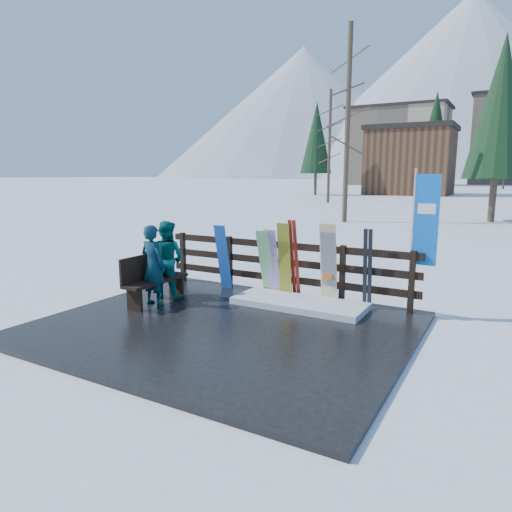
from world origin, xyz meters
The scene contains 18 objects.
ground centered at (0.00, 0.00, 0.00)m, with size 700.00×700.00×0.00m, color white.
deck centered at (0.00, 0.00, 0.04)m, with size 6.00×5.00×0.08m, color black.
fence centered at (0.00, 2.20, 0.74)m, with size 5.60×0.10×1.15m.
snow_patch centered at (0.66, 1.60, 0.14)m, with size 2.53×1.00×0.12m, color white.
bench centered at (-1.94, 0.44, 0.60)m, with size 0.41×1.50×0.97m.
snowboard_0 centered at (-1.32, 1.98, 0.79)m, with size 0.27×0.03×1.45m, color blue.
snowboard_1 centered at (-0.26, 1.98, 0.77)m, with size 0.28×0.03×1.43m, color white.
snowboard_2 centered at (0.16, 1.98, 0.85)m, with size 0.27×0.03×1.56m, color #FFF625.
snowboard_3 centered at (-0.11, 1.98, 0.79)m, with size 0.25×0.03×1.44m, color white.
snowboard_4 centered at (1.10, 1.98, 0.80)m, with size 0.28×0.03×1.45m, color black.
snowboard_5 centered at (1.09, 1.98, 0.87)m, with size 0.32×0.03×1.60m, color white.
ski_pair_a centered at (0.34, 2.05, 0.89)m, with size 0.16×0.33×1.62m.
ski_pair_b centered at (1.83, 2.05, 0.84)m, with size 0.17×0.15×1.52m.
rental_flag centered at (2.72, 2.25, 1.69)m, with size 0.45×0.04×2.60m.
person_front centered at (-1.83, 0.32, 0.86)m, with size 0.57×0.37×1.56m, color #0D4647.
person_back centered at (-1.97, 0.89, 0.87)m, with size 0.77×0.60×1.58m, color #0B6A60.
resort_buildings centered at (1.03, 115.41, 9.81)m, with size 73.00×87.60×22.60m.
mountains centered at (-10.50, 328.41, 50.20)m, with size 520.00×260.00×120.00m.
Camera 1 is at (4.10, -6.14, 2.57)m, focal length 32.00 mm.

